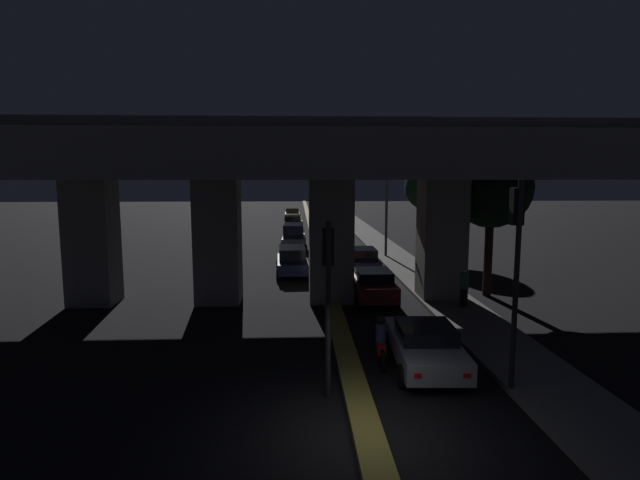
{
  "coord_description": "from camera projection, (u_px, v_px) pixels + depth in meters",
  "views": [
    {
      "loc": [
        -1.51,
        -10.19,
        5.69
      ],
      "look_at": [
        -0.08,
        20.97,
        1.64
      ],
      "focal_mm": 28.0,
      "sensor_mm": 36.0,
      "label": 1
    }
  ],
  "objects": [
    {
      "name": "sidewalk_right",
      "position": [
        384.0,
        248.0,
        38.86
      ],
      "size": [
        2.53,
        126.0,
        0.15
      ],
      "primitive_type": "cube",
      "color": "#5B5956",
      "rests_on": "ground_plane"
    },
    {
      "name": "pedestrian_on_sidewalk",
      "position": [
        464.0,
        287.0,
        21.14
      ],
      "size": [
        0.39,
        0.39,
        1.66
      ],
      "color": "black",
      "rests_on": "sidewalk_right"
    },
    {
      "name": "car_dark_blue_lead_oncoming",
      "position": [
        292.0,
        260.0,
        28.61
      ],
      "size": [
        1.97,
        4.41,
        1.62
      ],
      "rotation": [
        0.0,
        0.0,
        -1.53
      ],
      "color": "#141938",
      "rests_on": "ground_plane"
    },
    {
      "name": "motorcycle_white_filtering_far",
      "position": [
        337.0,
        256.0,
        31.69
      ],
      "size": [
        0.34,
        1.83,
        1.4
      ],
      "rotation": [
        0.0,
        0.0,
        1.63
      ],
      "color": "black",
      "rests_on": "ground_plane"
    },
    {
      "name": "motorcycle_black_filtering_mid",
      "position": [
        344.0,
        285.0,
        23.3
      ],
      "size": [
        0.34,
        1.76,
        1.39
      ],
      "rotation": [
        0.0,
        0.0,
        1.5
      ],
      "color": "black",
      "rests_on": "ground_plane"
    },
    {
      "name": "motorcycle_red_filtering_near",
      "position": [
        381.0,
        343.0,
        15.15
      ],
      "size": [
        0.34,
        1.94,
        1.47
      ],
      "rotation": [
        0.0,
        0.0,
        1.49
      ],
      "color": "black",
      "rests_on": "ground_plane"
    },
    {
      "name": "traffic_light_right_of_median",
      "position": [
        516.0,
        250.0,
        12.74
      ],
      "size": [
        0.3,
        0.49,
        5.58
      ],
      "color": "black",
      "rests_on": "ground_plane"
    },
    {
      "name": "car_silver_lead",
      "position": [
        424.0,
        345.0,
        14.75
      ],
      "size": [
        2.1,
        4.45,
        1.36
      ],
      "rotation": [
        0.0,
        0.0,
        1.53
      ],
      "color": "gray",
      "rests_on": "ground_plane"
    },
    {
      "name": "car_taxi_yellow_fourth_oncoming",
      "position": [
        292.0,
        215.0,
        62.77
      ],
      "size": [
        2.01,
        4.0,
        1.51
      ],
      "rotation": [
        0.0,
        0.0,
        -1.55
      ],
      "color": "gold",
      "rests_on": "ground_plane"
    },
    {
      "name": "car_dark_red_second",
      "position": [
        373.0,
        285.0,
        22.58
      ],
      "size": [
        1.91,
        4.09,
        1.47
      ],
      "rotation": [
        0.0,
        0.0,
        1.57
      ],
      "color": "#591414",
      "rests_on": "ground_plane"
    },
    {
      "name": "street_lamp",
      "position": [
        383.0,
        192.0,
        34.12
      ],
      "size": [
        1.95,
        0.32,
        7.79
      ],
      "color": "#2D2D30",
      "rests_on": "ground_plane"
    },
    {
      "name": "median_divider",
      "position": [
        314.0,
        237.0,
        45.55
      ],
      "size": [
        0.68,
        126.0,
        0.2
      ],
      "primitive_type": "cube",
      "color": "olive",
      "rests_on": "ground_plane"
    },
    {
      "name": "car_grey_second_oncoming",
      "position": [
        294.0,
        235.0,
        39.62
      ],
      "size": [
        1.98,
        4.59,
        1.87
      ],
      "rotation": [
        0.0,
        0.0,
        -1.59
      ],
      "color": "#515459",
      "rests_on": "ground_plane"
    },
    {
      "name": "roadside_tree_kerbside_near",
      "position": [
        491.0,
        188.0,
        23.15
      ],
      "size": [
        3.79,
        3.79,
        7.04
      ],
      "color": "#2D2116",
      "rests_on": "ground_plane"
    },
    {
      "name": "car_dark_blue_third",
      "position": [
        362.0,
        261.0,
        28.77
      ],
      "size": [
        1.88,
        4.2,
        1.56
      ],
      "rotation": [
        0.0,
        0.0,
        1.58
      ],
      "color": "#141938",
      "rests_on": "ground_plane"
    },
    {
      "name": "car_taxi_yellow_third_oncoming",
      "position": [
        293.0,
        223.0,
        51.66
      ],
      "size": [
        2.05,
        4.45,
        1.59
      ],
      "rotation": [
        0.0,
        0.0,
        -1.61
      ],
      "color": "gold",
      "rests_on": "ground_plane"
    },
    {
      "name": "roadside_tree_kerbside_mid",
      "position": [
        429.0,
        187.0,
        35.18
      ],
      "size": [
        3.42,
        3.42,
        6.62
      ],
      "color": "#2D2116",
      "rests_on": "ground_plane"
    },
    {
      "name": "elevated_overpass",
      "position": [
        324.0,
        168.0,
        22.05
      ],
      "size": [
        28.52,
        10.15,
        8.24
      ],
      "color": "gray",
      "rests_on": "ground_plane"
    },
    {
      "name": "traffic_light_left_of_median",
      "position": [
        328.0,
        277.0,
        12.62
      ],
      "size": [
        0.3,
        0.49,
        4.58
      ],
      "color": "black",
      "rests_on": "ground_plane"
    },
    {
      "name": "ground_plane",
      "position": [
        368.0,
        438.0,
        10.89
      ],
      "size": [
        200.0,
        200.0,
        0.0
      ],
      "primitive_type": "plane",
      "color": "black"
    }
  ]
}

